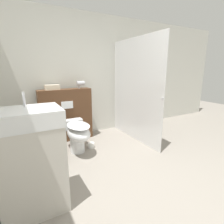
{
  "coord_description": "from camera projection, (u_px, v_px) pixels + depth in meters",
  "views": [
    {
      "loc": [
        -1.28,
        -1.15,
        1.4
      ],
      "look_at": [
        0.15,
        1.44,
        0.66
      ],
      "focal_mm": 28.0,
      "sensor_mm": 36.0,
      "label": 1
    }
  ],
  "objects": [
    {
      "name": "sink_vanity",
      "position": [
        32.0,
        161.0,
        1.69
      ],
      "size": [
        0.6,
        0.45,
        1.19
      ],
      "color": "beige",
      "rests_on": "ground_plane"
    },
    {
      "name": "hair_drier",
      "position": [
        81.0,
        83.0,
        3.42
      ],
      "size": [
        0.18,
        0.09,
        0.14
      ],
      "color": "#B7B7BC",
      "rests_on": "partition_panel"
    },
    {
      "name": "ground_plane",
      "position": [
        163.0,
        200.0,
        1.91
      ],
      "size": [
        12.0,
        12.0,
        0.0
      ],
      "primitive_type": "plane",
      "color": "gray"
    },
    {
      "name": "wall_back",
      "position": [
        83.0,
        76.0,
        3.67
      ],
      "size": [
        8.0,
        0.06,
        2.5
      ],
      "color": "silver",
      "rests_on": "ground_plane"
    },
    {
      "name": "spare_toilet_roll",
      "position": [
        91.0,
        145.0,
        3.17
      ],
      "size": [
        0.12,
        0.12,
        0.09
      ],
      "color": "white",
      "rests_on": "ground_plane"
    },
    {
      "name": "shower_glass",
      "position": [
        135.0,
        91.0,
        3.4
      ],
      "size": [
        0.04,
        1.57,
        1.97
      ],
      "color": "silver",
      "rests_on": "ground_plane"
    },
    {
      "name": "partition_panel",
      "position": [
        66.0,
        115.0,
        3.44
      ],
      "size": [
        1.0,
        0.25,
        1.02
      ],
      "color": "#51331E",
      "rests_on": "ground_plane"
    },
    {
      "name": "toilet",
      "position": [
        78.0,
        134.0,
        2.91
      ],
      "size": [
        0.35,
        0.69,
        0.52
      ],
      "color": "white",
      "rests_on": "ground_plane"
    },
    {
      "name": "folded_towel",
      "position": [
        52.0,
        87.0,
        3.22
      ],
      "size": [
        0.26,
        0.15,
        0.09
      ],
      "color": "beige",
      "rests_on": "partition_panel"
    }
  ]
}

